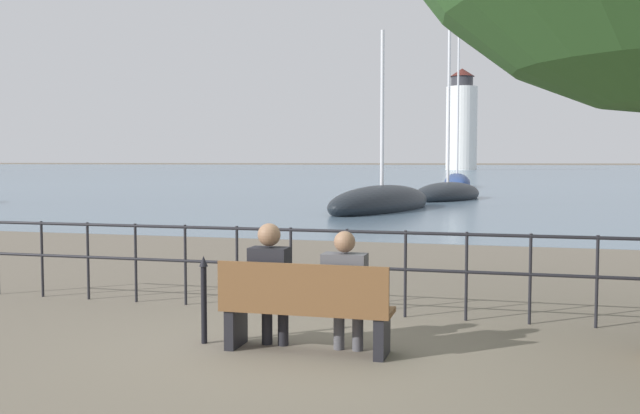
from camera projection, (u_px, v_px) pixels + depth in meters
ground_plane at (307, 351)px, 7.04m from camera, size 1000.00×1000.00×0.00m
harbor_water at (500, 169)px, 160.84m from camera, size 600.00×300.00×0.01m
park_bench at (305, 310)px, 6.95m from camera, size 1.70×0.45×0.90m
seated_person_left at (270, 279)px, 7.11m from camera, size 0.38×0.35×1.26m
seated_person_right at (345, 286)px, 6.91m from camera, size 0.43×0.35×1.21m
promenade_railing at (347, 258)px, 8.72m from camera, size 10.11×0.04×1.05m
closed_umbrella at (204, 295)px, 7.32m from camera, size 0.09×0.09×0.91m
sailboat_0 at (382, 203)px, 26.92m from camera, size 3.96×8.04×7.15m
sailboat_1 at (457, 182)px, 50.94m from camera, size 2.76×6.03×11.10m
sailboat_3 at (448, 193)px, 34.57m from camera, size 4.01×6.63×12.12m
harbor_lighthouse at (462, 123)px, 142.76m from camera, size 6.15×6.15×20.27m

